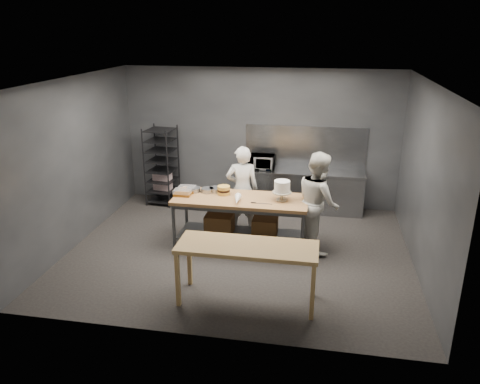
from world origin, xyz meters
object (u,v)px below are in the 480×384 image
object	(u,v)px
microwave	(262,162)
frosted_cake_stand	(282,188)
work_table	(240,215)
layer_cake	(224,190)
near_counter	(247,251)
chef_behind	(242,189)
speed_rack	(162,166)
chef_right	(318,202)

from	to	relation	value
microwave	frosted_cake_stand	world-z (taller)	frosted_cake_stand
work_table	layer_cake	xyz separation A→B (m)	(-0.32, 0.11, 0.43)
near_counter	frosted_cake_stand	distance (m)	1.89
near_counter	chef_behind	size ratio (longest dim) A/B	1.17
work_table	layer_cake	distance (m)	0.54
work_table	frosted_cake_stand	bearing A→B (deg)	-0.30
speed_rack	frosted_cake_stand	size ratio (longest dim) A/B	4.88
microwave	frosted_cake_stand	xyz separation A→B (m)	(0.62, -1.92, 0.10)
microwave	near_counter	bearing A→B (deg)	-85.34
work_table	microwave	bearing A→B (deg)	86.00
near_counter	frosted_cake_stand	world-z (taller)	frosted_cake_stand
layer_cake	speed_rack	bearing A→B (deg)	136.07
chef_behind	frosted_cake_stand	bearing A→B (deg)	130.54
work_table	microwave	size ratio (longest dim) A/B	4.43
chef_right	frosted_cake_stand	size ratio (longest dim) A/B	5.01
near_counter	frosted_cake_stand	xyz separation A→B (m)	(0.31, 1.83, 0.34)
work_table	layer_cake	size ratio (longest dim) A/B	10.61
work_table	chef_behind	distance (m)	0.70
speed_rack	near_counter	bearing A→B (deg)	-55.26
near_counter	chef_right	bearing A→B (deg)	63.79
near_counter	chef_behind	world-z (taller)	chef_behind
chef_behind	frosted_cake_stand	size ratio (longest dim) A/B	4.75
work_table	microwave	xyz separation A→B (m)	(0.13, 1.91, 0.48)
microwave	layer_cake	world-z (taller)	microwave
layer_cake	chef_right	bearing A→B (deg)	-0.53
layer_cake	near_counter	bearing A→B (deg)	-68.75
work_table	near_counter	distance (m)	1.90
frosted_cake_stand	near_counter	bearing A→B (deg)	-99.68
near_counter	chef_behind	distance (m)	2.52
frosted_cake_stand	work_table	bearing A→B (deg)	179.70
microwave	layer_cake	xyz separation A→B (m)	(-0.45, -1.80, -0.05)
work_table	chef_right	bearing A→B (deg)	3.93
work_table	chef_behind	size ratio (longest dim) A/B	1.41
chef_right	frosted_cake_stand	bearing A→B (deg)	79.91
work_table	speed_rack	distance (m)	2.80
near_counter	frosted_cake_stand	bearing A→B (deg)	80.32
near_counter	layer_cake	distance (m)	2.09
layer_cake	microwave	bearing A→B (deg)	75.94
microwave	layer_cake	bearing A→B (deg)	-104.06
speed_rack	microwave	world-z (taller)	speed_rack
speed_rack	layer_cake	xyz separation A→B (m)	(1.79, -1.72, 0.14)
work_table	near_counter	bearing A→B (deg)	-76.53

